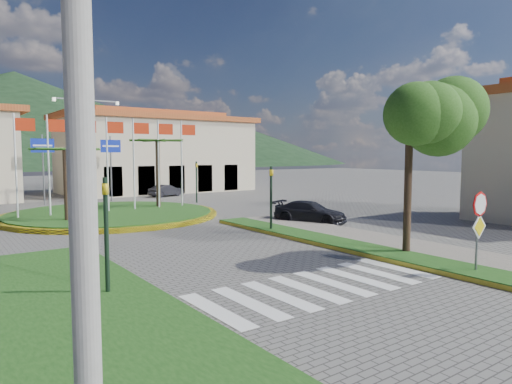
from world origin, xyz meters
TOP-DOWN VIEW (x-y plane):
  - ground at (0.00, 0.00)m, footprint 160.00×160.00m
  - sidewalk_right at (6.00, 2.00)m, footprint 4.00×28.00m
  - verge_right at (4.80, 2.00)m, footprint 1.60×28.00m
  - median_left at (-6.50, 6.00)m, footprint 5.00×14.00m
  - crosswalk at (0.00, 4.00)m, footprint 8.00×3.00m
  - roundabout_island at (0.00, 22.00)m, footprint 12.70×12.70m
  - stop_sign at (4.90, 1.96)m, footprint 0.80×0.11m
  - deciduous_tree at (5.50, 5.00)m, footprint 3.60×3.60m
  - utility_pole at (-7.50, 0.00)m, footprint 0.32×0.32m
  - traffic_light_left at (-5.20, 6.50)m, footprint 0.15×0.18m
  - traffic_light_right at (4.50, 12.00)m, footprint 0.15×0.18m
  - traffic_light_far at (8.00, 26.00)m, footprint 0.18×0.15m
  - direction_sign_west at (-2.00, 30.97)m, footprint 1.60×0.14m
  - direction_sign_east at (3.00, 30.97)m, footprint 1.60×0.14m
  - street_lamp_centre at (1.00, 30.00)m, footprint 4.80×0.16m
  - building_right at (10.00, 38.00)m, footprint 19.08×9.54m
  - hill_far_mid at (15.00, 160.00)m, footprint 180.00×180.00m
  - hill_far_east at (70.00, 135.00)m, footprint 120.00×120.00m
  - car_dark_b at (8.23, 32.10)m, footprint 3.36×1.85m
  - car_side_right at (8.14, 13.17)m, footprint 3.21×4.39m

SIDE VIEW (x-z plane):
  - ground at x=0.00m, z-range 0.00..0.00m
  - crosswalk at x=0.00m, z-range 0.00..0.01m
  - sidewalk_right at x=6.00m, z-range 0.00..0.15m
  - verge_right at x=4.80m, z-range 0.00..0.18m
  - median_left at x=-6.50m, z-range 0.00..0.18m
  - roundabout_island at x=0.00m, z-range -2.82..3.18m
  - car_dark_b at x=8.23m, z-range 0.00..1.05m
  - car_side_right at x=8.14m, z-range 0.00..1.18m
  - stop_sign at x=4.90m, z-range 0.47..3.12m
  - traffic_light_left at x=-5.20m, z-range 0.34..3.54m
  - traffic_light_right at x=4.50m, z-range 0.34..3.54m
  - traffic_light_far at x=8.00m, z-range 0.34..3.54m
  - direction_sign_west at x=-2.00m, z-range 0.93..6.13m
  - direction_sign_east at x=3.00m, z-range 0.93..6.13m
  - building_right at x=10.00m, z-range -0.12..7.93m
  - street_lamp_centre at x=1.00m, z-range 0.50..8.50m
  - utility_pole at x=-7.50m, z-range 0.00..9.00m
  - deciduous_tree at x=5.50m, z-range 1.78..8.58m
  - hill_far_east at x=70.00m, z-range 0.00..18.00m
  - hill_far_mid at x=15.00m, z-range 0.00..30.00m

